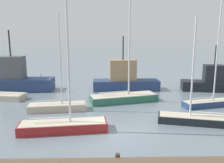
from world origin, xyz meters
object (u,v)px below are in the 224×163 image
object	(u,v)px
fishing_boat_2	(211,82)
channel_buoy_1	(41,83)
sailboat_4	(58,106)
sailboat_0	(64,125)
sailboat_2	(196,118)
fishing_boat_1	(15,79)
fishing_boat_0	(125,79)
sailboat_5	(124,96)
sailboat_3	(209,101)

from	to	relation	value
fishing_boat_2	channel_buoy_1	xyz separation A→B (m)	(-21.51, 3.64, -0.79)
sailboat_4	channel_buoy_1	world-z (taller)	sailboat_4
sailboat_0	fishing_boat_2	bearing A→B (deg)	30.58
sailboat_2	sailboat_4	distance (m)	11.72
fishing_boat_1	fishing_boat_0	bearing A→B (deg)	179.43
fishing_boat_2	fishing_boat_1	bearing A→B (deg)	-172.34
fishing_boat_0	fishing_boat_1	xyz separation A→B (m)	(-13.42, -0.02, 0.07)
sailboat_2	sailboat_5	size ratio (longest dim) A/B	0.64
channel_buoy_1	fishing_boat_1	bearing A→B (deg)	-128.80
sailboat_4	channel_buoy_1	xyz separation A→B (m)	(-4.44, 10.89, -0.14)
fishing_boat_1	fishing_boat_2	size ratio (longest dim) A/B	1.28
sailboat_0	sailboat_3	xyz separation A→B (m)	(12.77, 5.56, -0.00)
fishing_boat_1	sailboat_0	bearing A→B (deg)	122.13
sailboat_4	channel_buoy_1	size ratio (longest dim) A/B	5.51
sailboat_2	sailboat_4	world-z (taller)	sailboat_4
sailboat_0	channel_buoy_1	distance (m)	16.59
sailboat_4	fishing_boat_1	bearing A→B (deg)	123.29
sailboat_0	sailboat_5	size ratio (longest dim) A/B	0.78
sailboat_2	fishing_boat_0	world-z (taller)	sailboat_2
fishing_boat_0	sailboat_3	bearing A→B (deg)	134.81
sailboat_3	fishing_boat_2	distance (m)	7.00
sailboat_2	sailboat_5	distance (m)	7.98
sailboat_3	channel_buoy_1	xyz separation A→B (m)	(-18.59, 9.98, -0.20)
fishing_boat_1	sailboat_5	bearing A→B (deg)	157.17
sailboat_5	channel_buoy_1	size ratio (longest dim) A/B	8.05
sailboat_4	fishing_boat_2	distance (m)	18.56
fishing_boat_0	sailboat_4	bearing A→B (deg)	48.55
fishing_boat_2	channel_buoy_1	distance (m)	21.83
sailboat_2	sailboat_3	bearing A→B (deg)	-110.69
sailboat_2	sailboat_5	bearing A→B (deg)	-37.05
sailboat_2	fishing_boat_1	xyz separation A→B (m)	(-17.98, 11.42, 0.99)
sailboat_5	channel_buoy_1	world-z (taller)	sailboat_5
sailboat_4	fishing_boat_2	world-z (taller)	sailboat_4
sailboat_0	sailboat_4	xyz separation A→B (m)	(-1.38, 4.65, -0.06)
sailboat_2	fishing_boat_0	xyz separation A→B (m)	(-4.56, 11.44, 0.92)
sailboat_2	fishing_boat_0	size ratio (longest dim) A/B	0.97
sailboat_3	fishing_boat_1	bearing A→B (deg)	147.65
sailboat_4	fishing_boat_0	world-z (taller)	sailboat_4
sailboat_0	fishing_boat_0	distance (m)	13.74
sailboat_5	sailboat_4	bearing A→B (deg)	-170.50
fishing_boat_0	fishing_boat_2	size ratio (longest dim) A/B	1.17
fishing_boat_2	sailboat_2	bearing A→B (deg)	-109.30
sailboat_2	fishing_boat_2	xyz separation A→B (m)	(5.86, 10.67, 0.66)
sailboat_0	fishing_boat_1	bearing A→B (deg)	116.21
sailboat_0	channel_buoy_1	world-z (taller)	sailboat_0
sailboat_3	sailboat_4	size ratio (longest dim) A/B	1.16
fishing_boat_1	fishing_boat_2	distance (m)	23.85
sailboat_3	sailboat_4	world-z (taller)	sailboat_3
sailboat_0	sailboat_4	distance (m)	4.85
sailboat_3	fishing_boat_2	bearing A→B (deg)	51.63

